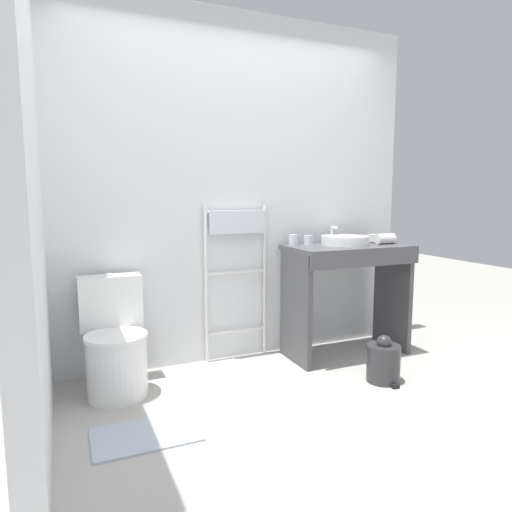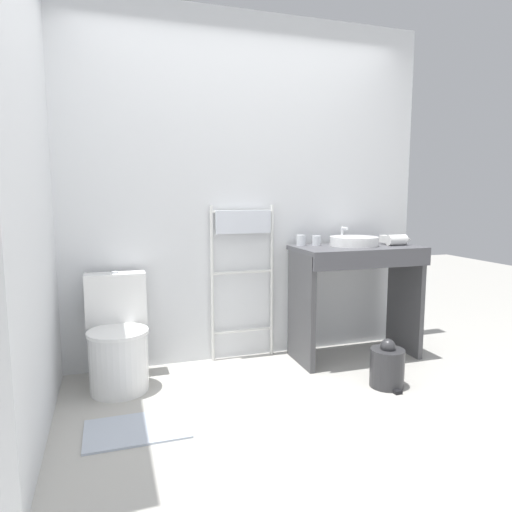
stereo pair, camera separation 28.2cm
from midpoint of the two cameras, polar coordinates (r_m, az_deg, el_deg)
name	(u,v)px [view 1 (the left image)]	position (r m, az deg, el deg)	size (l,w,h in m)	color
ground_plane	(325,433)	(2.66, 5.47, -21.20)	(12.00, 12.00, 0.00)	#B2AFA8
wall_back	(235,190)	(3.59, -4.95, 8.16)	(2.96, 0.12, 2.64)	silver
wall_side	(25,188)	(2.70, -29.67, 7.39)	(0.12, 1.95, 2.64)	silver
toilet	(115,347)	(3.19, -19.71, -10.64)	(0.41, 0.52, 0.76)	white
towel_radiator	(237,247)	(3.50, -4.72, 1.16)	(0.51, 0.06, 1.21)	white
vanity_counter	(348,281)	(3.68, 9.27, -3.17)	(0.97, 0.52, 0.89)	#4C4C51
sink_basin	(345,240)	(3.67, 8.90, 1.97)	(0.38, 0.38, 0.07)	white
faucet	(333,232)	(3.82, 7.50, 2.99)	(0.02, 0.10, 0.14)	silver
cup_near_wall	(293,240)	(3.61, 2.46, 2.02)	(0.07, 0.07, 0.08)	white
cup_near_edge	(308,240)	(3.63, 4.35, 1.99)	(0.07, 0.07, 0.08)	white
hair_dryer	(385,239)	(3.81, 13.77, 2.12)	(0.21, 0.19, 0.08)	white
trash_bin	(383,362)	(3.31, 13.26, -12.78)	(0.23, 0.26, 0.33)	#333335
bath_mat	(146,435)	(2.72, -16.75, -20.67)	(0.56, 0.36, 0.01)	#B2BCCC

